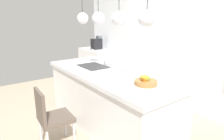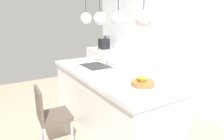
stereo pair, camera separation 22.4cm
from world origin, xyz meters
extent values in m
plane|color=tan|center=(0.00, 0.00, 0.00)|extent=(6.60, 6.60, 0.00)
cube|color=white|center=(0.00, 1.65, 1.30)|extent=(6.00, 0.10, 2.60)
cube|color=white|center=(0.00, 0.00, 0.44)|extent=(2.43, 0.90, 0.88)
cube|color=white|center=(0.00, 0.00, 0.91)|extent=(2.49, 0.96, 0.06)
cube|color=#2D2D30|center=(-0.45, 0.00, 0.94)|extent=(0.56, 0.40, 0.02)
cylinder|color=silver|center=(-0.45, 0.24, 1.05)|extent=(0.02, 0.02, 0.22)
cylinder|color=silver|center=(-0.45, 0.16, 1.15)|extent=(0.02, 0.16, 0.02)
cylinder|color=#9E6B38|center=(0.78, 0.02, 0.97)|extent=(0.29, 0.29, 0.06)
sphere|color=olive|center=(0.79, 0.03, 1.03)|extent=(0.07, 0.07, 0.07)
sphere|color=orange|center=(0.78, 0.00, 1.03)|extent=(0.09, 0.09, 0.09)
ellipsoid|color=yellow|center=(0.77, -0.02, 1.05)|extent=(0.18, 0.13, 0.07)
cube|color=white|center=(-2.40, 1.28, 0.44)|extent=(1.10, 0.60, 0.88)
cube|color=black|center=(-2.38, 1.28, 1.03)|extent=(0.20, 0.28, 0.30)
cube|color=gray|center=(-2.38, 1.11, 0.90)|extent=(0.16, 0.08, 0.02)
cube|color=#4C515B|center=(-2.38, 1.36, 1.22)|extent=(0.14, 0.11, 0.08)
cube|color=brown|center=(0.02, -0.89, 0.44)|extent=(0.44, 0.44, 0.06)
cube|color=brown|center=(0.01, -1.08, 0.67)|extent=(0.39, 0.06, 0.40)
cylinder|color=#B2B2B7|center=(0.21, -0.72, 0.20)|extent=(0.04, 0.04, 0.41)
cylinder|color=#B2B2B7|center=(-0.15, -0.70, 0.20)|extent=(0.04, 0.04, 0.41)
cylinder|color=#B2B2B7|center=(-0.17, -1.06, 0.20)|extent=(0.04, 0.04, 0.41)
sphere|color=silver|center=(-0.77, 0.00, 1.75)|extent=(0.20, 0.20, 0.20)
sphere|color=silver|center=(-0.26, 0.00, 1.75)|extent=(0.20, 0.20, 0.20)
sphere|color=silver|center=(0.26, 0.00, 1.75)|extent=(0.20, 0.20, 0.20)
sphere|color=silver|center=(0.77, 0.00, 1.75)|extent=(0.20, 0.20, 0.20)
camera|label=1|loc=(2.43, -1.72, 1.76)|focal=31.68mm
camera|label=2|loc=(2.56, -1.54, 1.76)|focal=31.68mm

